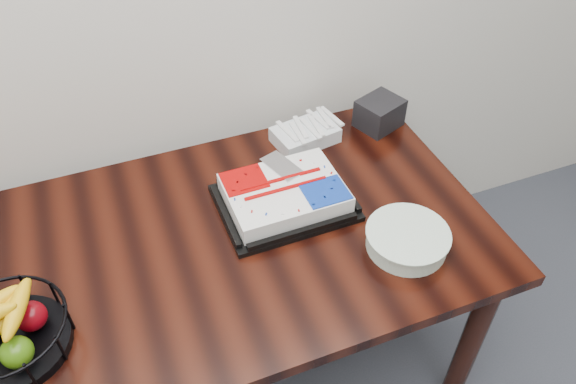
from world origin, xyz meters
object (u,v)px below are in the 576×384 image
object	(u,v)px
table	(184,270)
plate_stack	(407,239)
cake_tray	(284,196)
napkin_box	(379,113)
fruit_basket	(8,332)

from	to	relation	value
table	plate_stack	world-z (taller)	plate_stack
table	cake_tray	bearing A→B (deg)	10.97
cake_tray	plate_stack	bearing A→B (deg)	-47.42
cake_tray	napkin_box	size ratio (longest dim) A/B	2.75
table	napkin_box	size ratio (longest dim) A/B	12.47
plate_stack	fruit_basket	bearing A→B (deg)	176.58
cake_tray	fruit_basket	distance (m)	0.81
fruit_basket	plate_stack	xyz separation A→B (m)	(1.04, -0.06, -0.03)
napkin_box	fruit_basket	bearing A→B (deg)	-158.93
napkin_box	cake_tray	bearing A→B (deg)	-150.73
table	fruit_basket	bearing A→B (deg)	-160.67
fruit_basket	table	bearing A→B (deg)	19.33
cake_tray	napkin_box	world-z (taller)	napkin_box
cake_tray	fruit_basket	xyz separation A→B (m)	(-0.78, -0.22, 0.03)
cake_tray	fruit_basket	world-z (taller)	fruit_basket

